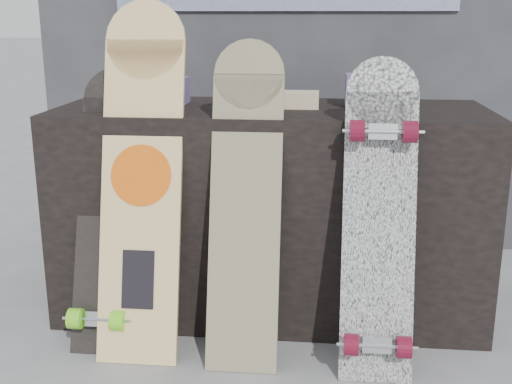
# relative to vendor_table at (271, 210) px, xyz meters

# --- Properties ---
(ground) EXTENTS (60.00, 60.00, 0.00)m
(ground) POSITION_rel_vendor_table_xyz_m (0.00, -0.50, -0.40)
(ground) COLOR slate
(ground) RESTS_ON ground
(vendor_table) EXTENTS (1.60, 0.60, 0.80)m
(vendor_table) POSITION_rel_vendor_table_xyz_m (0.00, 0.00, 0.00)
(vendor_table) COLOR black
(vendor_table) RESTS_ON ground
(booth) EXTENTS (2.40, 0.22, 2.20)m
(booth) POSITION_rel_vendor_table_xyz_m (0.00, 0.85, 0.70)
(booth) COLOR #2F2F33
(booth) RESTS_ON ground
(merch_box_purple) EXTENTS (0.18, 0.12, 0.10)m
(merch_box_purple) POSITION_rel_vendor_table_xyz_m (-0.42, 0.08, 0.45)
(merch_box_purple) COLOR #4A3771
(merch_box_purple) RESTS_ON vendor_table
(merch_box_small) EXTENTS (0.14, 0.14, 0.12)m
(merch_box_small) POSITION_rel_vendor_table_xyz_m (0.34, 0.06, 0.46)
(merch_box_small) COLOR #4A3771
(merch_box_small) RESTS_ON vendor_table
(merch_box_flat) EXTENTS (0.22, 0.10, 0.06)m
(merch_box_flat) POSITION_rel_vendor_table_xyz_m (0.07, 0.01, 0.43)
(merch_box_flat) COLOR #D1B78C
(merch_box_flat) RESTS_ON vendor_table
(longboard_geisha) EXTENTS (0.27, 0.35, 1.19)m
(longboard_geisha) POSITION_rel_vendor_table_xyz_m (-0.41, -0.32, 0.23)
(longboard_geisha) COLOR beige
(longboard_geisha) RESTS_ON ground
(longboard_celtic) EXTENTS (0.24, 0.33, 1.06)m
(longboard_celtic) POSITION_rel_vendor_table_xyz_m (-0.06, -0.35, 0.16)
(longboard_celtic) COLOR #CEC08C
(longboard_celtic) RESTS_ON ground
(longboard_cascadia) EXTENTS (0.23, 0.34, 1.01)m
(longboard_cascadia) POSITION_rel_vendor_table_xyz_m (0.38, -0.41, 0.12)
(longboard_cascadia) COLOR white
(longboard_cascadia) RESTS_ON ground
(skateboard_dark) EXTENTS (0.22, 0.40, 0.95)m
(skateboard_dark) POSITION_rel_vendor_table_xyz_m (-0.55, -0.29, 0.09)
(skateboard_dark) COLOR black
(skateboard_dark) RESTS_ON ground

